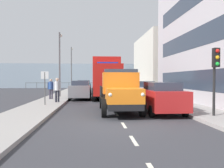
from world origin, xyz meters
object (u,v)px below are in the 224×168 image
object	(u,v)px
car_grey_oppositeside_0	(81,90)
car_teal_oppositeside_1	(84,87)
traffic_light_near	(215,67)
truck_vintage_orange	(120,92)
pedestrian_in_dark_coat	(57,88)
lamp_post_promenade	(60,58)
lamp_post_far	(71,65)
street_sign	(45,82)
pedestrian_with_bag	(51,87)
lorry_cargo_red	(106,77)
car_navy_kerbside_2	(130,89)
car_silver_kerbside_1	(141,92)
car_white_kerbside_3	(123,87)
car_red_kerbside_near	(161,97)

from	to	relation	value
car_grey_oppositeside_0	car_teal_oppositeside_1	xyz separation A→B (m)	(0.00, -6.72, -0.00)
traffic_light_near	truck_vintage_orange	bearing A→B (deg)	-27.43
pedestrian_in_dark_coat	lamp_post_promenade	bearing A→B (deg)	-83.33
lamp_post_far	street_sign	world-z (taller)	lamp_post_far
car_teal_oppositeside_1	pedestrian_with_bag	distance (m)	8.26
lorry_cargo_red	car_grey_oppositeside_0	world-z (taller)	lorry_cargo_red
car_teal_oppositeside_1	pedestrian_in_dark_coat	xyz separation A→B (m)	(1.50, 10.54, 0.33)
truck_vintage_orange	car_navy_kerbside_2	distance (m)	10.46
lorry_cargo_red	car_silver_kerbside_1	bearing A→B (deg)	121.82
car_silver_kerbside_1	car_teal_oppositeside_1	bearing A→B (deg)	-64.21
car_white_kerbside_3	truck_vintage_orange	bearing A→B (deg)	81.95
truck_vintage_orange	lamp_post_promenade	bearing A→B (deg)	-64.56
pedestrian_in_dark_coat	car_white_kerbside_3	bearing A→B (deg)	-119.88
car_navy_kerbside_2	car_grey_oppositeside_0	world-z (taller)	same
lorry_cargo_red	truck_vintage_orange	bearing A→B (deg)	92.01
car_red_kerbside_near	traffic_light_near	bearing A→B (deg)	135.73
pedestrian_with_bag	street_sign	xyz separation A→B (m)	(-0.43, 4.31, 0.51)
lorry_cargo_red	car_red_kerbside_near	xyz separation A→B (m)	(-2.55, 9.27, -1.18)
lamp_post_promenade	street_sign	world-z (taller)	lamp_post_promenade
car_white_kerbside_3	car_grey_oppositeside_0	world-z (taller)	same
lorry_cargo_red	car_teal_oppositeside_1	xyz separation A→B (m)	(2.39, -6.11, -1.18)
pedestrian_in_dark_coat	pedestrian_with_bag	size ratio (longest dim) A/B	1.05
car_red_kerbside_near	pedestrian_with_bag	world-z (taller)	pedestrian_with_bag
car_navy_kerbside_2	street_sign	world-z (taller)	street_sign
pedestrian_with_bag	traffic_light_near	xyz separation A→B (m)	(-9.44, 9.48, 1.30)
lamp_post_far	car_teal_oppositeside_1	bearing A→B (deg)	106.97
lamp_post_promenade	car_red_kerbside_near	bearing A→B (deg)	124.15
lorry_cargo_red	car_red_kerbside_near	distance (m)	9.68
truck_vintage_orange	pedestrian_in_dark_coat	size ratio (longest dim) A/B	3.11
car_navy_kerbside_2	pedestrian_in_dark_coat	xyz separation A→B (m)	(6.44, 5.62, 0.33)
truck_vintage_orange	car_grey_oppositeside_0	size ratio (longest dim) A/B	1.26
car_navy_kerbside_2	pedestrian_in_dark_coat	world-z (taller)	pedestrian_in_dark_coat
car_teal_oppositeside_1	street_sign	bearing A→B (deg)	80.42
lorry_cargo_red	traffic_light_near	world-z (taller)	lorry_cargo_red
car_navy_kerbside_2	street_sign	xyz separation A→B (m)	(6.99, 7.25, 0.79)
car_silver_kerbside_1	pedestrian_with_bag	distance (m)	7.79
car_silver_kerbside_1	car_teal_oppositeside_1	xyz separation A→B (m)	(4.94, -10.22, -0.00)
traffic_light_near	street_sign	size ratio (longest dim) A/B	1.42
street_sign	car_white_kerbside_3	bearing A→B (deg)	-118.56
lorry_cargo_red	car_red_kerbside_near	bearing A→B (deg)	105.40
pedestrian_in_dark_coat	lorry_cargo_red	bearing A→B (deg)	-131.28
lamp_post_far	lamp_post_promenade	bearing A→B (deg)	90.44
car_navy_kerbside_2	lamp_post_far	distance (m)	14.63
truck_vintage_orange	car_red_kerbside_near	bearing A→B (deg)	173.87
car_teal_oppositeside_1	street_sign	world-z (taller)	street_sign
car_navy_kerbside_2	car_grey_oppositeside_0	bearing A→B (deg)	19.96
truck_vintage_orange	street_sign	xyz separation A→B (m)	(4.76, -2.96, 0.50)
car_teal_oppositeside_1	lamp_post_promenade	xyz separation A→B (m)	(2.16, 4.91, 3.06)
truck_vintage_orange	pedestrian_with_bag	world-z (taller)	truck_vintage_orange
car_silver_kerbside_1	street_sign	size ratio (longest dim) A/B	1.82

